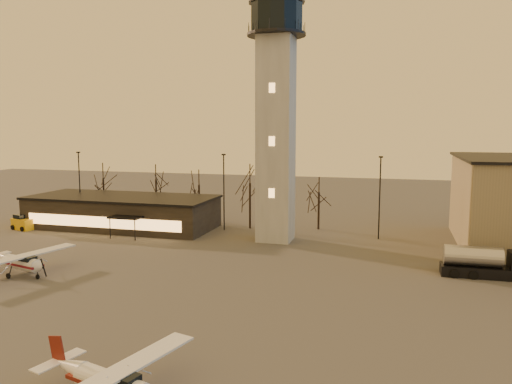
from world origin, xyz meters
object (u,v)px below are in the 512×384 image
at_px(terminal, 122,212).
at_px(fuel_truck, 484,265).
at_px(cessna_rear, 22,265).
at_px(service_cart, 23,224).
at_px(control_tower, 276,104).

height_order(terminal, fuel_truck, terminal).
xyz_separation_m(cessna_rear, fuel_truck, (40.74, 11.27, 0.12)).
xyz_separation_m(terminal, fuel_truck, (43.88, -11.42, -1.05)).
xyz_separation_m(terminal, service_cart, (-12.07, -4.96, -1.39)).
height_order(control_tower, fuel_truck, control_tower).
distance_m(control_tower, cessna_rear, 31.93).
bearing_deg(service_cart, cessna_rear, -32.97).
distance_m(terminal, service_cart, 13.12).
bearing_deg(control_tower, fuel_truck, -23.32).
relative_size(fuel_truck, service_cart, 2.16).
distance_m(control_tower, terminal, 26.24).
height_order(control_tower, terminal, control_tower).
height_order(terminal, cessna_rear, terminal).
bearing_deg(control_tower, terminal, 174.85).
bearing_deg(fuel_truck, control_tower, 155.87).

